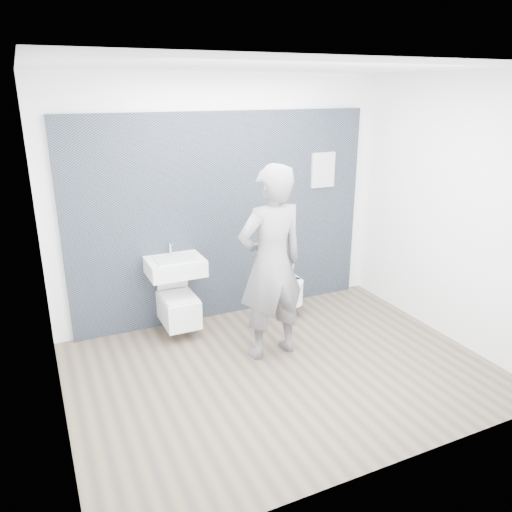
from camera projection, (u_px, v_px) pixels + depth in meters
name	position (u px, v px, depth m)	size (l,w,h in m)	color
ground	(282.00, 370.00, 4.92)	(4.00, 4.00, 0.00)	brown
room_shell	(285.00, 196.00, 4.36)	(4.00, 4.00, 4.00)	white
tile_wall	(227.00, 312.00, 6.18)	(3.60, 0.06, 2.40)	black
washbasin	(175.00, 266.00, 5.43)	(0.60, 0.45, 0.45)	white
toilet_square	(178.00, 307.00, 5.55)	(0.37, 0.54, 0.71)	white
toilet_rounded	(286.00, 289.00, 6.08)	(0.32, 0.55, 0.30)	white
info_placard	(318.00, 296.00, 6.66)	(0.32, 0.03, 0.43)	white
visitor	(271.00, 264.00, 4.91)	(0.72, 0.47, 1.98)	slate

